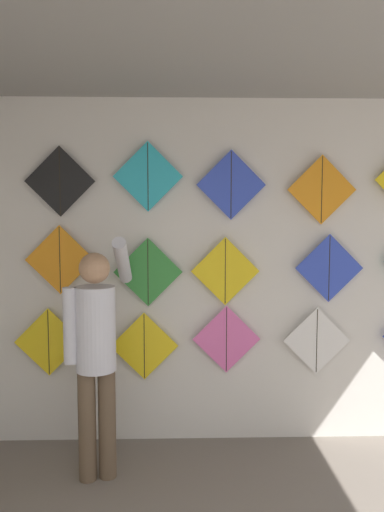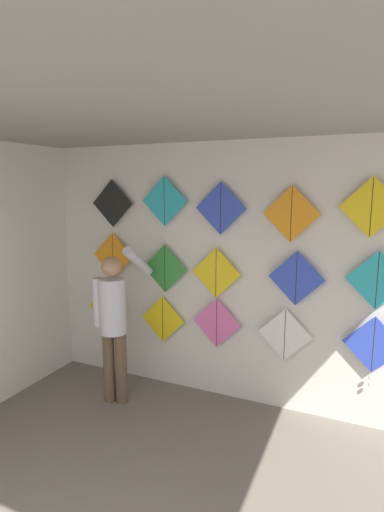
# 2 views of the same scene
# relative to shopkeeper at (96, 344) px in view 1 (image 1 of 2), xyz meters

# --- Properties ---
(back_panel) EXTENTS (5.13, 0.06, 2.80)m
(back_panel) POSITION_rel_shopkeeper_xyz_m (1.04, 0.62, 0.43)
(back_panel) COLOR silver
(back_panel) RESTS_ON ground
(ceiling_slab) EXTENTS (5.13, 4.20, 0.04)m
(ceiling_slab) POSITION_rel_shopkeeper_xyz_m (1.04, -1.11, 1.85)
(ceiling_slab) COLOR gray
(shopkeeper) EXTENTS (0.43, 0.64, 1.73)m
(shopkeeper) POSITION_rel_shopkeeper_xyz_m (0.00, 0.00, 0.00)
(shopkeeper) COLOR brown
(shopkeeper) RESTS_ON ground
(kite_0) EXTENTS (0.55, 0.01, 0.55)m
(kite_0) POSITION_rel_shopkeeper_xyz_m (-0.47, 0.53, -0.12)
(kite_0) COLOR yellow
(kite_1) EXTENTS (0.55, 0.01, 0.55)m
(kite_1) POSITION_rel_shopkeeper_xyz_m (0.30, 0.53, -0.16)
(kite_1) COLOR yellow
(kite_2) EXTENTS (0.55, 0.01, 0.55)m
(kite_2) POSITION_rel_shopkeeper_xyz_m (0.97, 0.53, -0.11)
(kite_2) COLOR pink
(kite_3) EXTENTS (0.55, 0.01, 0.55)m
(kite_3) POSITION_rel_shopkeeper_xyz_m (1.71, 0.53, -0.13)
(kite_3) COLOR white
(kite_5) EXTENTS (0.55, 0.01, 0.55)m
(kite_5) POSITION_rel_shopkeeper_xyz_m (-0.36, 0.53, 0.55)
(kite_5) COLOR orange
(kite_6) EXTENTS (0.55, 0.01, 0.55)m
(kite_6) POSITION_rel_shopkeeper_xyz_m (0.33, 0.53, 0.44)
(kite_6) COLOR #338C38
(kite_7) EXTENTS (0.55, 0.01, 0.55)m
(kite_7) POSITION_rel_shopkeeper_xyz_m (0.96, 0.53, 0.45)
(kite_7) COLOR yellow
(kite_8) EXTENTS (0.55, 0.01, 0.55)m
(kite_8) POSITION_rel_shopkeeper_xyz_m (1.80, 0.53, 0.47)
(kite_8) COLOR blue
(kite_10) EXTENTS (0.55, 0.01, 0.55)m
(kite_10) POSITION_rel_shopkeeper_xyz_m (-0.35, 0.53, 1.17)
(kite_10) COLOR black
(kite_11) EXTENTS (0.55, 0.01, 0.55)m
(kite_11) POSITION_rel_shopkeeper_xyz_m (0.34, 0.53, 1.20)
(kite_11) COLOR #28B2C6
(kite_12) EXTENTS (0.55, 0.01, 0.55)m
(kite_12) POSITION_rel_shopkeeper_xyz_m (1.00, 0.53, 1.14)
(kite_12) COLOR blue
(kite_13) EXTENTS (0.55, 0.01, 0.55)m
(kite_13) POSITION_rel_shopkeeper_xyz_m (1.72, 0.53, 1.10)
(kite_13) COLOR orange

